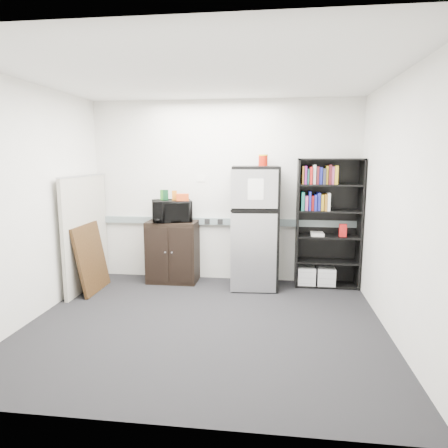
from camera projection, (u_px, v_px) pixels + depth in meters
name	position (u px, v px, depth m)	size (l,w,h in m)	color
floor	(205.00, 324.00, 4.53)	(4.00, 4.00, 0.00)	black
wall_back	(224.00, 192.00, 6.01)	(4.00, 0.02, 2.70)	white
wall_right	(397.00, 209.00, 4.05)	(0.02, 3.50, 2.70)	white
wall_left	(31.00, 203.00, 4.55)	(0.02, 3.50, 2.70)	white
ceiling	(203.00, 75.00, 4.08)	(4.00, 3.50, 0.02)	white
electrical_raceway	(224.00, 222.00, 6.06)	(3.92, 0.05, 0.10)	gray
wall_note	(201.00, 178.00, 6.02)	(0.14, 0.00, 0.10)	white
bookshelf	(327.00, 220.00, 5.71)	(0.90, 0.34, 1.85)	black
cubicle_partition	(86.00, 232.00, 5.68)	(0.06, 1.30, 1.62)	#9D988C
cabinet	(173.00, 251.00, 6.01)	(0.74, 0.49, 0.93)	black
microwave	(172.00, 211.00, 5.89)	(0.57, 0.38, 0.31)	black
snack_box_a	(163.00, 195.00, 5.90)	(0.07, 0.05, 0.15)	#21601B
snack_box_b	(166.00, 195.00, 5.90)	(0.07, 0.05, 0.15)	#0C361A
snack_box_c	(174.00, 195.00, 5.88)	(0.07, 0.05, 0.14)	#C46912
snack_bag	(183.00, 197.00, 5.82)	(0.18, 0.10, 0.10)	#CB4114
refrigerator	(255.00, 228.00, 5.71)	(0.70, 0.72, 1.74)	black
coffee_can	(263.00, 159.00, 5.67)	(0.13, 0.13, 0.18)	#AB1707
framed_poster	(91.00, 258.00, 5.58)	(0.21, 0.74, 0.95)	black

